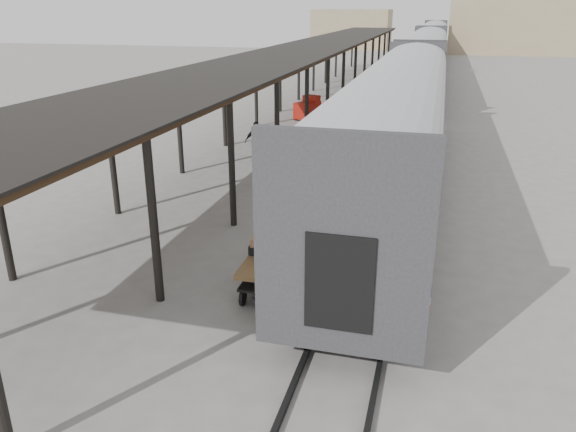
# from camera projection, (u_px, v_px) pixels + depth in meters

# --- Properties ---
(ground) EXTENTS (160.00, 160.00, 0.00)m
(ground) POSITION_uv_depth(u_px,v_px,m) (243.00, 270.00, 14.68)
(ground) COLOR slate
(ground) RESTS_ON ground
(train) EXTENTS (3.45, 76.01, 4.01)m
(train) POSITION_uv_depth(u_px,v_px,m) (425.00, 58.00, 43.53)
(train) COLOR silver
(train) RESTS_ON ground
(canopy) EXTENTS (4.90, 64.30, 4.15)m
(canopy) POSITION_uv_depth(u_px,v_px,m) (315.00, 47.00, 35.80)
(canopy) COLOR #422B19
(canopy) RESTS_ON ground
(rails) EXTENTS (1.54, 150.00, 0.12)m
(rails) POSITION_uv_depth(u_px,v_px,m) (422.00, 92.00, 44.64)
(rails) COLOR black
(rails) RESTS_ON ground
(building_far) EXTENTS (18.00, 10.00, 8.00)m
(building_far) POSITION_uv_depth(u_px,v_px,m) (514.00, 24.00, 80.45)
(building_far) COLOR tan
(building_far) RESTS_ON ground
(building_left) EXTENTS (12.00, 8.00, 6.00)m
(building_left) POSITION_uv_depth(u_px,v_px,m) (352.00, 29.00, 90.22)
(building_left) COLOR tan
(building_left) RESTS_ON ground
(baggage_cart) EXTENTS (1.30, 2.43, 0.86)m
(baggage_cart) POSITION_uv_depth(u_px,v_px,m) (274.00, 264.00, 13.51)
(baggage_cart) COLOR brown
(baggage_cart) RESTS_ON ground
(suitcase_stack) EXTENTS (1.23, 1.04, 0.58)m
(suitcase_stack) POSITION_uv_depth(u_px,v_px,m) (274.00, 243.00, 13.70)
(suitcase_stack) COLOR #3E3E41
(suitcase_stack) RESTS_ON baggage_cart
(luggage_tug) EXTENTS (1.50, 1.84, 1.41)m
(luggage_tug) POSITION_uv_depth(u_px,v_px,m) (308.00, 109.00, 33.95)
(luggage_tug) COLOR maroon
(luggage_tug) RESTS_ON ground
(porter) EXTENTS (0.58, 0.74, 1.79)m
(porter) POSITION_uv_depth(u_px,v_px,m) (271.00, 232.00, 12.51)
(porter) COLOR navy
(porter) RESTS_ON baggage_cart
(pedestrian) EXTENTS (1.11, 0.64, 1.77)m
(pedestrian) POSITION_uv_depth(u_px,v_px,m) (257.00, 142.00, 24.67)
(pedestrian) COLOR black
(pedestrian) RESTS_ON ground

